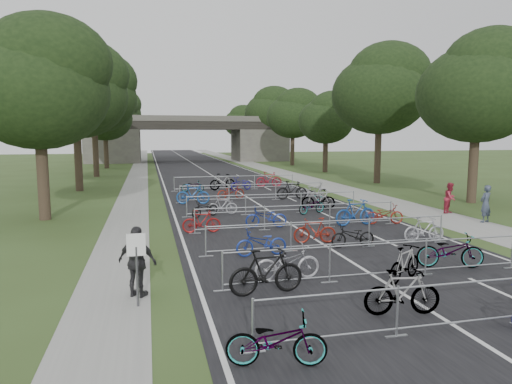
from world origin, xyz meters
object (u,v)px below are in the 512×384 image
Objects in this scene: bike_0 at (276,341)px; bike_1 at (402,293)px; park_sign at (136,256)px; pedestrian_c at (137,262)px; overpass_bridge at (189,139)px; pedestrian_b at (450,198)px; pedestrian_a at (486,204)px.

bike_1 is at bearing -52.16° from bike_0.
park_sign is 1.00× the size of bike_1.
pedestrian_c reaches higher than bike_0.
overpass_bridge reaches higher than pedestrian_b.
park_sign is 0.77m from pedestrian_c.
park_sign is 17.58m from pedestrian_a.
pedestrian_a is (10.01, 9.28, 0.35)m from bike_1.
bike_1 is (5.99, -1.99, -0.72)m from park_sign.
bike_0 is (2.50, -3.59, -0.78)m from park_sign.
pedestrian_b is at bearing -31.35° from bike_1.
overpass_bridge reaches higher than bike_1.
park_sign reaches higher than bike_1.
overpass_bridge is 61.74m from pedestrian_c.
overpass_bridge is 65.80m from bike_0.
overpass_bridge is 17.24× the size of pedestrian_a.
overpass_bridge is at bearing 70.47° from pedestrian_b.
bike_1 is 0.98× the size of pedestrian_c.
overpass_bridge is 52.97m from pedestrian_b.
overpass_bridge is 64.07m from bike_1.
pedestrian_c is (-2.50, 4.28, 0.44)m from bike_0.
bike_0 is at bearing -93.75° from overpass_bridge.
overpass_bridge is at bearing 83.74° from park_sign.
bike_0 is at bearing 123.33° from bike_1.
bike_0 is 1.12× the size of pedestrian_b.
pedestrian_b is (10.01, 11.90, 0.28)m from bike_1.
overpass_bridge reaches higher than pedestrian_c.
park_sign is 18.82m from pedestrian_b.
pedestrian_c is at bearing 74.57° from bike_1.
pedestrian_b reaches higher than bike_0.
park_sign is 1.01× the size of pedestrian_a.
pedestrian_c is (-16.00, -6.59, 0.03)m from pedestrian_a.
park_sign reaches higher than pedestrian_b.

